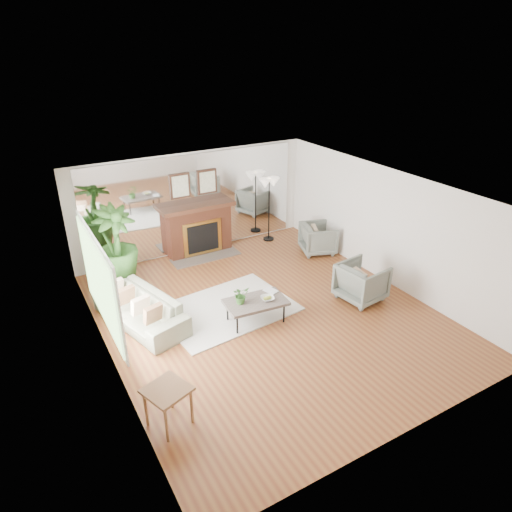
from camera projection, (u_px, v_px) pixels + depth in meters
ground at (267, 314)px, 8.99m from camera, size 7.00×7.00×0.00m
wall_left at (104, 299)px, 7.10m from camera, size 0.02×7.00×2.50m
wall_right at (387, 227)px, 9.78m from camera, size 0.02×7.00×2.50m
wall_back at (194, 203)px, 11.16m from camera, size 6.00×0.02×2.50m
mirror_panel at (194, 203)px, 11.14m from camera, size 5.40×0.04×2.40m
window_panel at (99, 282)px, 7.38m from camera, size 0.04×2.40×1.50m
fireplace at (199, 228)px, 11.24m from camera, size 1.85×0.83×2.05m
area_rug at (227, 309)px, 9.13m from camera, size 2.72×2.07×0.03m
coffee_table at (256, 303)px, 8.57m from camera, size 1.21×0.77×0.46m
sofa at (140, 309)px, 8.57m from camera, size 1.36×2.26×0.62m
armchair_back at (318, 238)px, 11.40m from camera, size 1.04×1.02×0.75m
armchair_front at (362, 282)px, 9.34m from camera, size 0.98×0.96×0.79m
side_table at (167, 395)px, 6.22m from camera, size 0.71×0.71×0.63m
potted_ficus at (116, 247)px, 9.45m from camera, size 1.16×1.16×1.88m
floor_lamp at (269, 188)px, 11.63m from camera, size 0.55×0.31×1.69m
tabletop_plant at (241, 295)px, 8.42m from camera, size 0.34×0.30×0.33m
fruit_bowl at (267, 298)px, 8.57m from camera, size 0.30×0.30×0.06m
book at (267, 293)px, 8.80m from camera, size 0.26×0.31×0.02m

